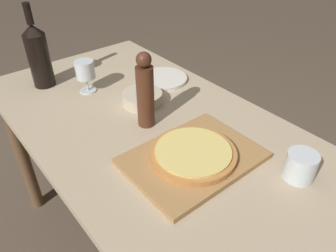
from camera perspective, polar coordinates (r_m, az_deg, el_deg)
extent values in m
cube|color=tan|center=(1.14, -1.28, -1.47)|extent=(0.78, 1.56, 0.03)
cylinder|color=brown|center=(1.81, -24.10, -4.44)|extent=(0.06, 0.06, 0.74)
cylinder|color=brown|center=(2.00, -6.48, 2.93)|extent=(0.06, 0.06, 0.74)
cube|color=#A87A47|center=(1.01, 4.35, -5.62)|extent=(0.40, 0.29, 0.02)
cylinder|color=#BC7A3D|center=(0.99, 4.40, -4.83)|extent=(0.26, 0.26, 0.02)
cylinder|color=#E0C66B|center=(0.99, 4.43, -4.30)|extent=(0.23, 0.23, 0.01)
cylinder|color=black|center=(1.46, -21.45, 10.55)|extent=(0.09, 0.09, 0.22)
cone|color=black|center=(1.41, -22.61, 15.29)|extent=(0.09, 0.09, 0.04)
cylinder|color=black|center=(1.40, -23.19, 17.56)|extent=(0.03, 0.03, 0.08)
cylinder|color=#4C2819|center=(1.11, -3.95, 5.05)|extent=(0.06, 0.06, 0.22)
sphere|color=#4C2819|center=(1.04, -4.25, 11.44)|extent=(0.05, 0.05, 0.05)
cylinder|color=silver|center=(1.40, -13.73, 6.05)|extent=(0.07, 0.07, 0.00)
cylinder|color=silver|center=(1.39, -13.90, 7.15)|extent=(0.01, 0.01, 0.06)
cylinder|color=silver|center=(1.36, -14.28, 9.50)|extent=(0.08, 0.08, 0.07)
cylinder|color=beige|center=(1.27, -4.48, 4.90)|extent=(0.16, 0.16, 0.05)
cylinder|color=silver|center=(1.00, 22.10, -6.46)|extent=(0.09, 0.09, 0.08)
cylinder|color=silver|center=(1.44, -0.85, 8.26)|extent=(0.21, 0.21, 0.01)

